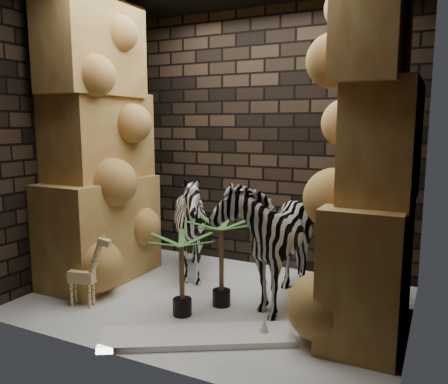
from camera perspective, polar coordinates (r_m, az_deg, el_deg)
The scene contains 13 objects.
floor at distance 4.46m, azimuth -1.21°, elevation -13.62°, with size 3.50×3.50×0.00m, color white.
wall_back at distance 5.27m, azimuth 5.08°, elevation 6.56°, with size 3.50×3.50×0.00m, color black.
wall_front at distance 3.08m, azimuth -12.17°, elevation 4.88°, with size 3.50×3.50×0.00m, color black.
wall_left at distance 5.18m, azimuth -18.80°, elevation 6.09°, with size 3.00×3.00×0.00m, color black.
wall_right at distance 3.66m, azimuth 23.85°, elevation 4.92°, with size 3.00×3.00×0.00m, color black.
rock_pillar_left at distance 4.94m, azimuth -15.91°, elevation 6.12°, with size 0.68×1.30×3.00m, color tan, non-canonical shape.
rock_pillar_right at distance 3.69m, azimuth 18.72°, elevation 5.22°, with size 0.58×1.25×3.00m, color tan, non-canonical shape.
zebra_right at distance 4.29m, azimuth 6.01°, elevation -4.47°, with size 0.66×1.22×1.44m, color white.
zebra_left at distance 4.89m, azimuth -4.22°, elevation -5.02°, with size 0.96×1.18×1.07m, color white.
giraffe_toy at distance 4.42m, azimuth -17.75°, elevation -9.32°, with size 0.37×0.12×0.72m, color #F7DE8F, non-canonical shape.
palm_front at distance 4.20m, azimuth -0.33°, elevation -9.00°, with size 0.36×0.36×0.83m, color #164412, non-canonical shape.
palm_back at distance 4.03m, azimuth -5.41°, elevation -10.51°, with size 0.36×0.36×0.74m, color #164412, non-canonical shape.
surfboard at distance 3.72m, azimuth -3.37°, elevation -17.95°, with size 1.52×0.37×0.05m, color white.
Camera 1 is at (1.91, -3.66, 1.70)m, focal length 35.80 mm.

